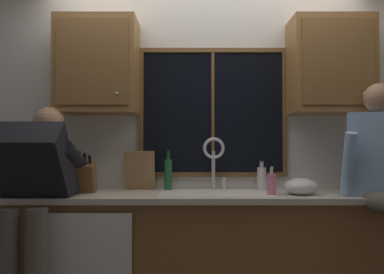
# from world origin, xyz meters

# --- Properties ---
(back_wall) EXTENTS (5.67, 0.12, 2.55)m
(back_wall) POSITION_xyz_m (0.00, 0.06, 1.27)
(back_wall) COLOR silver
(back_wall) RESTS_ON floor
(window_glass) EXTENTS (1.10, 0.02, 0.95)m
(window_glass) POSITION_xyz_m (0.07, -0.01, 1.52)
(window_glass) COLOR black
(window_frame_top) EXTENTS (1.17, 0.02, 0.04)m
(window_frame_top) POSITION_xyz_m (0.07, -0.02, 2.02)
(window_frame_top) COLOR brown
(window_frame_bottom) EXTENTS (1.17, 0.02, 0.04)m
(window_frame_bottom) POSITION_xyz_m (0.07, -0.02, 1.03)
(window_frame_bottom) COLOR brown
(window_frame_left) EXTENTS (0.04, 0.02, 0.95)m
(window_frame_left) POSITION_xyz_m (-0.50, -0.02, 1.52)
(window_frame_left) COLOR brown
(window_frame_right) EXTENTS (0.03, 0.02, 0.95)m
(window_frame_right) POSITION_xyz_m (0.64, -0.02, 1.52)
(window_frame_right) COLOR brown
(window_mullion_center) EXTENTS (0.02, 0.02, 0.95)m
(window_mullion_center) POSITION_xyz_m (0.07, -0.02, 1.52)
(window_mullion_center) COLOR brown
(lower_cabinet_run) EXTENTS (3.27, 0.58, 0.88)m
(lower_cabinet_run) POSITION_xyz_m (0.00, -0.29, 0.44)
(lower_cabinet_run) COLOR brown
(lower_cabinet_run) RESTS_ON floor
(countertop) EXTENTS (3.33, 0.62, 0.04)m
(countertop) POSITION_xyz_m (0.00, -0.31, 0.90)
(countertop) COLOR beige
(countertop) RESTS_ON lower_cabinet_run
(dishwasher_front) EXTENTS (0.60, 0.02, 0.74)m
(dishwasher_front) POSITION_xyz_m (-0.78, -0.61, 0.46)
(dishwasher_front) COLOR white
(upper_cabinet_left) EXTENTS (0.60, 0.36, 0.72)m
(upper_cabinet_left) POSITION_xyz_m (-0.81, -0.17, 1.86)
(upper_cabinet_left) COLOR olive
(upper_cabinet_right) EXTENTS (0.60, 0.36, 0.72)m
(upper_cabinet_right) POSITION_xyz_m (0.95, -0.17, 1.86)
(upper_cabinet_right) COLOR olive
(sink) EXTENTS (0.80, 0.46, 0.21)m
(sink) POSITION_xyz_m (0.07, -0.30, 0.82)
(sink) COLOR white
(sink) RESTS_ON lower_cabinet_run
(faucet) EXTENTS (0.18, 0.09, 0.40)m
(faucet) POSITION_xyz_m (0.08, -0.12, 1.17)
(faucet) COLOR silver
(faucet) RESTS_ON countertop
(person_standing) EXTENTS (0.53, 0.70, 1.53)m
(person_standing) POSITION_xyz_m (-1.11, -0.60, 0.95)
(person_standing) COLOR #595147
(person_standing) RESTS_ON floor
(knife_block) EXTENTS (0.12, 0.18, 0.32)m
(knife_block) POSITION_xyz_m (-0.85, -0.29, 1.03)
(knife_block) COLOR brown
(knife_block) RESTS_ON countertop
(cutting_board) EXTENTS (0.23, 0.08, 0.30)m
(cutting_board) POSITION_xyz_m (-0.50, -0.08, 1.07)
(cutting_board) COLOR #997047
(cutting_board) RESTS_ON countertop
(mixing_bowl) EXTENTS (0.24, 0.24, 0.12)m
(mixing_bowl) POSITION_xyz_m (0.66, -0.38, 0.97)
(mixing_bowl) COLOR silver
(mixing_bowl) RESTS_ON countertop
(soap_dispenser) EXTENTS (0.06, 0.07, 0.19)m
(soap_dispenser) POSITION_xyz_m (0.45, -0.41, 0.99)
(soap_dispenser) COLOR pink
(soap_dispenser) RESTS_ON countertop
(bottle_green_glass) EXTENTS (0.07, 0.07, 0.23)m
(bottle_green_glass) POSITION_xyz_m (0.43, -0.13, 1.01)
(bottle_green_glass) COLOR silver
(bottle_green_glass) RESTS_ON countertop
(bottle_tall_clear) EXTENTS (0.06, 0.06, 0.30)m
(bottle_tall_clear) POSITION_xyz_m (-0.28, -0.10, 1.05)
(bottle_tall_clear) COLOR #1E592D
(bottle_tall_clear) RESTS_ON countertop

